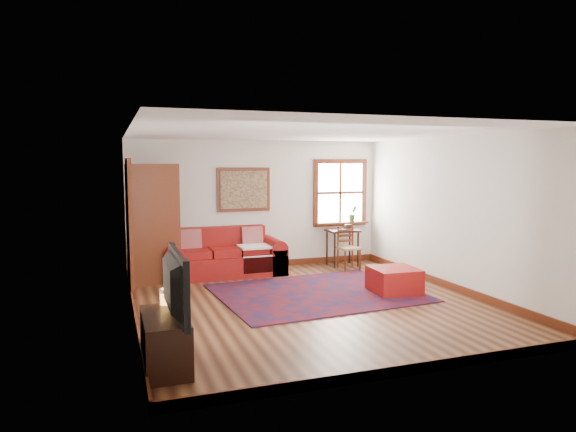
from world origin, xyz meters
name	(u,v)px	position (x,y,z in m)	size (l,w,h in m)	color
ground	(310,303)	(0.00, 0.00, 0.00)	(5.50, 5.50, 0.00)	#3C1D10
room_envelope	(310,192)	(0.00, 0.02, 1.65)	(5.04, 5.54, 2.52)	silver
window	(342,199)	(1.78, 2.70, 1.31)	(1.18, 0.20, 1.38)	white
doorway	(146,224)	(-2.21, 1.78, 1.07)	(0.89, 1.08, 2.14)	black
framed_artwork	(244,190)	(-0.30, 2.71, 1.55)	(1.05, 0.07, 0.85)	#5F2814
persian_rug	(317,293)	(0.31, 0.47, 0.01)	(3.05, 2.44, 0.02)	#5B0D10
red_leather_sofa	(224,259)	(-0.79, 2.32, 0.29)	(2.21, 0.91, 0.86)	maroon
red_ottoman	(394,280)	(1.49, 0.11, 0.20)	(0.70, 0.70, 0.40)	maroon
side_table	(343,236)	(1.64, 2.35, 0.61)	(0.61, 0.46, 0.73)	black
ladder_back_chair	(348,246)	(1.62, 2.07, 0.44)	(0.40, 0.38, 0.82)	tan
media_cabinet	(165,341)	(-2.27, -1.73, 0.27)	(0.44, 0.97, 0.53)	black
television	(166,285)	(-2.25, -1.81, 0.87)	(1.16, 0.15, 0.67)	black
candle_hurricane	(165,297)	(-2.22, -1.33, 0.62)	(0.12, 0.12, 0.18)	silver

